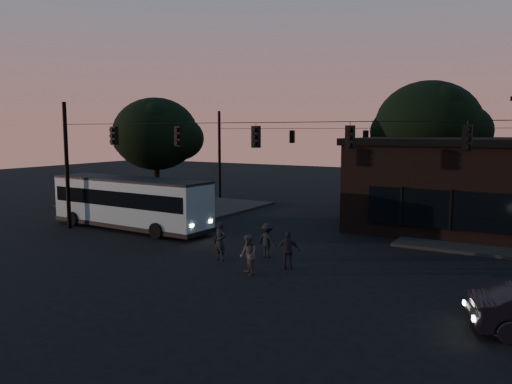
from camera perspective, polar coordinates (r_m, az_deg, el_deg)
The scene contains 12 objects.
ground at distance 20.47m, azimuth -5.73°, elevation -9.56°, with size 120.00×120.00×0.00m, color black.
sidewalk_far_left at distance 39.72m, azimuth -10.24°, elevation -1.41°, with size 14.00×10.00×0.15m, color black.
building at distance 32.08m, azimuth 25.49°, elevation 0.75°, with size 15.40×10.41×5.40m.
tree_behind at distance 38.60m, azimuth 19.08°, elevation 7.18°, with size 7.60×7.60×9.43m.
tree_left at distance 38.55m, azimuth -11.39°, elevation 6.50°, with size 6.40×6.40×8.30m.
signal_rig_near at distance 23.02m, azimuth -0.00°, elevation 3.58°, with size 26.24×0.30×7.50m.
signal_rig_far at distance 37.71m, azimuth 12.37°, elevation 4.39°, with size 26.24×0.30×7.50m.
bus at distance 30.51m, azimuth -14.19°, elevation -0.95°, with size 10.91×2.98×3.05m.
pedestrian_a at distance 22.59m, azimuth -4.14°, elevation -5.65°, with size 0.64×0.42×1.77m, color black.
pedestrian_b at distance 20.37m, azimuth -0.90°, elevation -7.20°, with size 0.80×0.63×1.65m, color #413B3C.
pedestrian_c at distance 21.19m, azimuth 3.70°, elevation -6.67°, with size 0.96×0.40×1.64m, color black.
pedestrian_d at distance 23.12m, azimuth 1.33°, elevation -5.52°, with size 1.04×0.60×1.62m, color black.
Camera 1 is at (11.57, -15.85, 5.84)m, focal length 35.00 mm.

